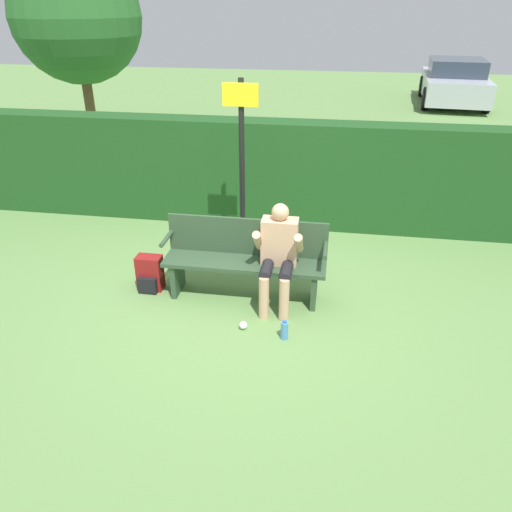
{
  "coord_description": "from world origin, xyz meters",
  "views": [
    {
      "loc": [
        0.92,
        -4.89,
        3.14
      ],
      "look_at": [
        0.15,
        -0.1,
        0.6
      ],
      "focal_mm": 35.0,
      "sensor_mm": 36.0,
      "label": 1
    }
  ],
  "objects_px": {
    "person_seated": "(278,252)",
    "signpost": "(242,156)",
    "park_bench": "(245,258)",
    "backpack": "(150,274)",
    "water_bottle": "(284,330)",
    "tree": "(77,17)",
    "parked_car": "(454,82)"
  },
  "relations": [
    {
      "from": "water_bottle",
      "to": "signpost",
      "type": "height_order",
      "value": "signpost"
    },
    {
      "from": "signpost",
      "to": "parked_car",
      "type": "distance_m",
      "value": 12.4
    },
    {
      "from": "water_bottle",
      "to": "signpost",
      "type": "bearing_deg",
      "value": 112.22
    },
    {
      "from": "park_bench",
      "to": "backpack",
      "type": "distance_m",
      "value": 1.18
    },
    {
      "from": "person_seated",
      "to": "tree",
      "type": "relative_size",
      "value": 0.28
    },
    {
      "from": "person_seated",
      "to": "signpost",
      "type": "bearing_deg",
      "value": 116.62
    },
    {
      "from": "park_bench",
      "to": "backpack",
      "type": "height_order",
      "value": "park_bench"
    },
    {
      "from": "water_bottle",
      "to": "person_seated",
      "type": "bearing_deg",
      "value": 103.08
    },
    {
      "from": "person_seated",
      "to": "water_bottle",
      "type": "bearing_deg",
      "value": -76.92
    },
    {
      "from": "person_seated",
      "to": "water_bottle",
      "type": "xyz_separation_m",
      "value": [
        0.15,
        -0.67,
        -0.55
      ]
    },
    {
      "from": "person_seated",
      "to": "signpost",
      "type": "distance_m",
      "value": 1.57
    },
    {
      "from": "person_seated",
      "to": "park_bench",
      "type": "bearing_deg",
      "value": 161.62
    },
    {
      "from": "park_bench",
      "to": "tree",
      "type": "xyz_separation_m",
      "value": [
        -4.76,
        6.12,
        2.25
      ]
    },
    {
      "from": "park_bench",
      "to": "signpost",
      "type": "relative_size",
      "value": 0.81
    },
    {
      "from": "person_seated",
      "to": "signpost",
      "type": "height_order",
      "value": "signpost"
    },
    {
      "from": "backpack",
      "to": "tree",
      "type": "height_order",
      "value": "tree"
    },
    {
      "from": "person_seated",
      "to": "water_bottle",
      "type": "height_order",
      "value": "person_seated"
    },
    {
      "from": "park_bench",
      "to": "signpost",
      "type": "bearing_deg",
      "value": 102.06
    },
    {
      "from": "signpost",
      "to": "tree",
      "type": "xyz_separation_m",
      "value": [
        -4.51,
        4.98,
        1.39
      ]
    },
    {
      "from": "park_bench",
      "to": "tree",
      "type": "height_order",
      "value": "tree"
    },
    {
      "from": "person_seated",
      "to": "tree",
      "type": "xyz_separation_m",
      "value": [
        -5.15,
        6.25,
        2.08
      ]
    },
    {
      "from": "park_bench",
      "to": "person_seated",
      "type": "relative_size",
      "value": 1.57
    },
    {
      "from": "person_seated",
      "to": "backpack",
      "type": "height_order",
      "value": "person_seated"
    },
    {
      "from": "park_bench",
      "to": "tree",
      "type": "relative_size",
      "value": 0.45
    },
    {
      "from": "signpost",
      "to": "backpack",
      "type": "bearing_deg",
      "value": -126.89
    },
    {
      "from": "signpost",
      "to": "water_bottle",
      "type": "bearing_deg",
      "value": -67.78
    },
    {
      "from": "backpack",
      "to": "signpost",
      "type": "height_order",
      "value": "signpost"
    },
    {
      "from": "person_seated",
      "to": "parked_car",
      "type": "xyz_separation_m",
      "value": [
        4.16,
        12.69,
        0.01
      ]
    },
    {
      "from": "water_bottle",
      "to": "parked_car",
      "type": "xyz_separation_m",
      "value": [
        4.0,
        13.35,
        0.56
      ]
    },
    {
      "from": "backpack",
      "to": "parked_car",
      "type": "bearing_deg",
      "value": 65.72
    },
    {
      "from": "parked_car",
      "to": "tree",
      "type": "bearing_deg",
      "value": 129.78
    },
    {
      "from": "parked_car",
      "to": "tree",
      "type": "distance_m",
      "value": 11.5
    }
  ]
}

